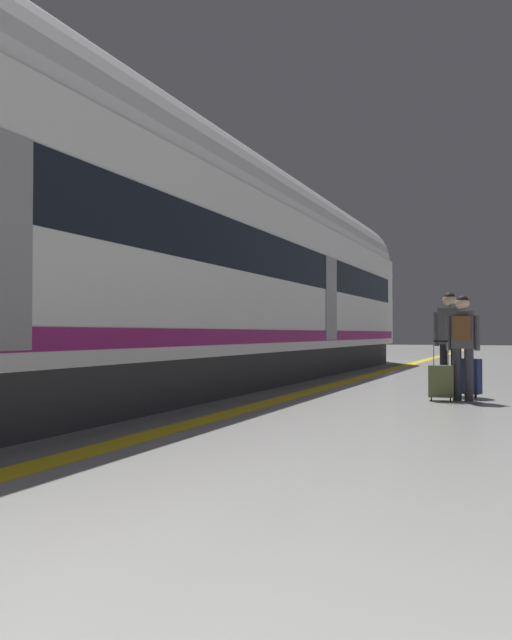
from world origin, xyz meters
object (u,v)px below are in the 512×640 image
object	(u,v)px
passenger_near	(450,335)
suitcase_mid	(441,381)
suitcase_near	(469,376)
passenger_mid	(463,338)
high_speed_train	(148,247)

from	to	relation	value
passenger_near	suitcase_mid	world-z (taller)	passenger_near
suitcase_near	passenger_mid	xyz separation A→B (m)	(-0.04, -0.62, 0.63)
high_speed_train	passenger_mid	xyz separation A→B (m)	(4.88, 1.43, -1.52)
high_speed_train	suitcase_mid	bearing A→B (deg)	15.88
high_speed_train	passenger_mid	bearing A→B (deg)	16.30
suitcase_near	passenger_mid	bearing A→B (deg)	-93.38
passenger_near	passenger_mid	world-z (taller)	passenger_near
high_speed_train	suitcase_near	world-z (taller)	high_speed_train
high_speed_train	passenger_near	size ratio (longest dim) A/B	17.53
passenger_mid	suitcase_mid	distance (m)	0.76
suitcase_near	passenger_mid	size ratio (longest dim) A/B	0.62
high_speed_train	passenger_near	distance (m)	5.33
passenger_mid	suitcase_mid	bearing A→B (deg)	-157.93
passenger_near	suitcase_mid	distance (m)	1.19
passenger_near	suitcase_near	distance (m)	0.77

